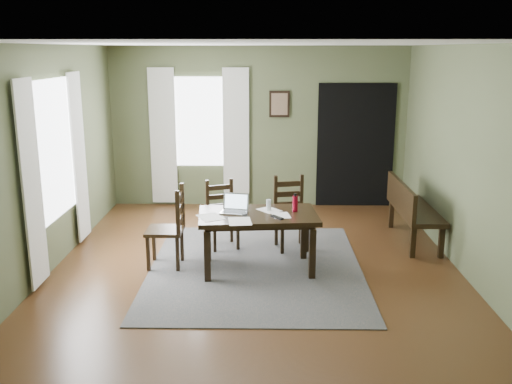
{
  "coord_description": "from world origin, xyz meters",
  "views": [
    {
      "loc": [
        0.11,
        -6.63,
        2.64
      ],
      "look_at": [
        0.0,
        0.3,
        0.9
      ],
      "focal_mm": 40.0,
      "sensor_mm": 36.0,
      "label": 1
    }
  ],
  "objects_px": {
    "bench": "(410,206)",
    "dining_table": "(258,220)",
    "chair_back_right": "(291,214)",
    "water_bottle": "(295,203)",
    "chair_back_left": "(222,215)",
    "laptop": "(235,207)",
    "chair_end": "(169,228)"
  },
  "relations": [
    {
      "from": "chair_back_right",
      "to": "laptop",
      "type": "height_order",
      "value": "chair_back_right"
    },
    {
      "from": "chair_back_right",
      "to": "chair_end",
      "type": "bearing_deg",
      "value": -167.24
    },
    {
      "from": "water_bottle",
      "to": "chair_back_right",
      "type": "bearing_deg",
      "value": 91.25
    },
    {
      "from": "chair_back_right",
      "to": "bench",
      "type": "xyz_separation_m",
      "value": [
        1.68,
        0.3,
        0.03
      ]
    },
    {
      "from": "laptop",
      "to": "bench",
      "type": "bearing_deg",
      "value": 34.24
    },
    {
      "from": "chair_back_right",
      "to": "bench",
      "type": "bearing_deg",
      "value": -2.12
    },
    {
      "from": "chair_back_right",
      "to": "bench",
      "type": "distance_m",
      "value": 1.71
    },
    {
      "from": "bench",
      "to": "water_bottle",
      "type": "xyz_separation_m",
      "value": [
        -1.66,
        -1.0,
        0.31
      ]
    },
    {
      "from": "bench",
      "to": "water_bottle",
      "type": "bearing_deg",
      "value": 121.09
    },
    {
      "from": "bench",
      "to": "water_bottle",
      "type": "relative_size",
      "value": 6.73
    },
    {
      "from": "chair_end",
      "to": "chair_back_left",
      "type": "xyz_separation_m",
      "value": [
        0.6,
        0.75,
        -0.05
      ]
    },
    {
      "from": "bench",
      "to": "dining_table",
      "type": "bearing_deg",
      "value": 117.53
    },
    {
      "from": "chair_back_left",
      "to": "bench",
      "type": "relative_size",
      "value": 0.6
    },
    {
      "from": "chair_back_left",
      "to": "bench",
      "type": "xyz_separation_m",
      "value": [
        2.61,
        0.26,
        0.06
      ]
    },
    {
      "from": "chair_back_right",
      "to": "laptop",
      "type": "relative_size",
      "value": 2.71
    },
    {
      "from": "chair_end",
      "to": "water_bottle",
      "type": "height_order",
      "value": "chair_end"
    },
    {
      "from": "chair_back_left",
      "to": "bench",
      "type": "distance_m",
      "value": 2.63
    },
    {
      "from": "laptop",
      "to": "water_bottle",
      "type": "bearing_deg",
      "value": 12.79
    },
    {
      "from": "dining_table",
      "to": "chair_end",
      "type": "height_order",
      "value": "chair_end"
    },
    {
      "from": "dining_table",
      "to": "bench",
      "type": "xyz_separation_m",
      "value": [
        2.11,
        1.1,
        -0.12
      ]
    },
    {
      "from": "chair_back_left",
      "to": "chair_end",
      "type": "bearing_deg",
      "value": -147.55
    },
    {
      "from": "bench",
      "to": "water_bottle",
      "type": "distance_m",
      "value": 1.97
    },
    {
      "from": "dining_table",
      "to": "bench",
      "type": "bearing_deg",
      "value": 22.5
    },
    {
      "from": "chair_back_right",
      "to": "laptop",
      "type": "distance_m",
      "value": 1.06
    },
    {
      "from": "dining_table",
      "to": "bench",
      "type": "relative_size",
      "value": 0.98
    },
    {
      "from": "chair_back_right",
      "to": "laptop",
      "type": "xyz_separation_m",
      "value": [
        -0.72,
        -0.73,
        0.3
      ]
    },
    {
      "from": "chair_end",
      "to": "chair_back_right",
      "type": "distance_m",
      "value": 1.69
    },
    {
      "from": "dining_table",
      "to": "chair_end",
      "type": "xyz_separation_m",
      "value": [
        -1.1,
        0.1,
        -0.13
      ]
    },
    {
      "from": "laptop",
      "to": "dining_table",
      "type": "bearing_deg",
      "value": -3.93
    },
    {
      "from": "chair_back_left",
      "to": "water_bottle",
      "type": "bearing_deg",
      "value": -57.2
    },
    {
      "from": "chair_back_right",
      "to": "water_bottle",
      "type": "relative_size",
      "value": 4.32
    },
    {
      "from": "chair_end",
      "to": "laptop",
      "type": "distance_m",
      "value": 0.86
    }
  ]
}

